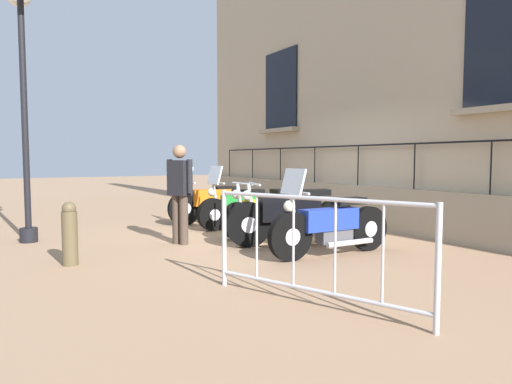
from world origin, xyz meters
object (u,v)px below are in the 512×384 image
Objects in this scene: motorcycle_black at (292,216)px; motorcycle_blue at (330,226)px; pedestrian_standing at (180,189)px; motorcycle_green at (241,208)px; motorcycle_yellow at (270,212)px; crowd_barrier at (314,247)px; motorcycle_orange at (212,202)px; lamppost at (22,43)px; bollard at (70,233)px.

motorcycle_blue is at bearing 90.17° from motorcycle_black.
pedestrian_standing is at bearing -33.65° from motorcycle_black.
motorcycle_green reaches higher than motorcycle_yellow.
pedestrian_standing is at bearing -91.33° from crowd_barrier.
motorcycle_orange is 1.99m from motorcycle_yellow.
motorcycle_yellow is 0.97× the size of motorcycle_black.
bollard is (-0.33, 2.12, -2.84)m from lamppost.
motorcycle_black is 1.01× the size of motorcycle_blue.
motorcycle_yellow is at bearing 178.60° from pedestrian_standing.
motorcycle_orange is at bearing -89.40° from motorcycle_black.
motorcycle_blue is at bearing 136.81° from lamppost.
motorcycle_yellow is 1.28× the size of pedestrian_standing.
motorcycle_yellow is 0.98× the size of motorcycle_blue.
crowd_barrier is 1.34× the size of pedestrian_standing.
motorcycle_blue is 5.72m from lamppost.
motorcycle_orange is 5.75m from crowd_barrier.
bollard is at bearing 98.80° from lamppost.
crowd_barrier is 3.40m from bollard.
lamppost reaches higher than motorcycle_yellow.
motorcycle_black reaches higher than motorcycle_yellow.
motorcycle_green is 1.02m from motorcycle_yellow.
motorcycle_green is at bearing -154.60° from bollard.
crowd_barrier reaches higher than bollard.
motorcycle_blue is (-0.00, 0.94, -0.03)m from motorcycle_black.
motorcycle_yellow is at bearing -169.87° from bollard.
bollard is at bearing 20.53° from pedestrian_standing.
motorcycle_yellow is 0.48× the size of lamppost.
motorcycle_yellow is 2.48× the size of bollard.
motorcycle_black is at bearing 174.12° from bollard.
pedestrian_standing reaches higher than motorcycle_green.
pedestrian_standing reaches higher than motorcycle_yellow.
motorcycle_black is at bearing 146.35° from pedestrian_standing.
lamppost is at bearing -21.33° from motorcycle_yellow.
crowd_barrier is (1.60, 1.65, 0.13)m from motorcycle_blue.
motorcycle_blue is (-0.03, 3.88, -0.02)m from motorcycle_orange.
pedestrian_standing is at bearing -52.16° from motorcycle_blue.
motorcycle_green is at bearing 101.14° from motorcycle_orange.
bollard is (1.70, -2.94, -0.15)m from crowd_barrier.
bollard is at bearing -5.88° from motorcycle_black.
pedestrian_standing is (1.72, -0.04, 0.48)m from motorcycle_yellow.
motorcycle_blue reaches higher than motorcycle_green.
motorcycle_orange is 0.98m from motorcycle_green.
crowd_barrier is 3.62m from pedestrian_standing.
motorcycle_black is 5.19m from lamppost.
motorcycle_blue reaches higher than motorcycle_yellow.
crowd_barrier is at bearing 45.97° from motorcycle_blue.
motorcycle_green is 4.90m from crowd_barrier.
motorcycle_orange reaches higher than motorcycle_yellow.
motorcycle_black is 1.32× the size of pedestrian_standing.
motorcycle_orange is at bearing -105.79° from crowd_barrier.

